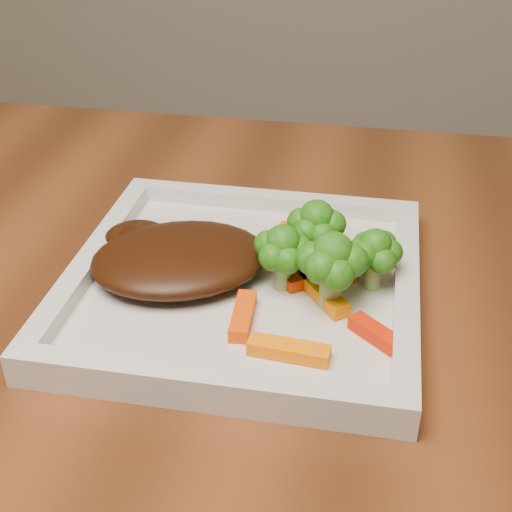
# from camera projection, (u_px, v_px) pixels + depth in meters

# --- Properties ---
(plate) EXTENTS (0.27, 0.27, 0.01)m
(plate) POSITION_uv_depth(u_px,v_px,m) (244.00, 288.00, 0.57)
(plate) COLOR silver
(plate) RESTS_ON dining_table
(steak) EXTENTS (0.17, 0.16, 0.03)m
(steak) POSITION_uv_depth(u_px,v_px,m) (180.00, 258.00, 0.56)
(steak) COLOR #361908
(steak) RESTS_ON plate
(broccoli_0) EXTENTS (0.06, 0.06, 0.07)m
(broccoli_0) POSITION_uv_depth(u_px,v_px,m) (316.00, 225.00, 0.57)
(broccoli_0) COLOR #257213
(broccoli_0) RESTS_ON plate
(broccoli_1) EXTENTS (0.06, 0.06, 0.06)m
(broccoli_1) POSITION_uv_depth(u_px,v_px,m) (374.00, 252.00, 0.54)
(broccoli_1) COLOR #277A14
(broccoli_1) RESTS_ON plate
(broccoli_2) EXTENTS (0.08, 0.08, 0.06)m
(broccoli_2) POSITION_uv_depth(u_px,v_px,m) (331.00, 272.00, 0.52)
(broccoli_2) COLOR #2E7914
(broccoli_2) RESTS_ON plate
(broccoli_3) EXTENTS (0.05, 0.05, 0.06)m
(broccoli_3) POSITION_uv_depth(u_px,v_px,m) (283.00, 253.00, 0.54)
(broccoli_3) COLOR #0F5E10
(broccoli_3) RESTS_ON plate
(carrot_0) EXTENTS (0.06, 0.02, 0.01)m
(carrot_0) POSITION_uv_depth(u_px,v_px,m) (289.00, 350.00, 0.48)
(carrot_0) COLOR orange
(carrot_0) RESTS_ON plate
(carrot_1) EXTENTS (0.04, 0.04, 0.01)m
(carrot_1) POSITION_uv_depth(u_px,v_px,m) (378.00, 335.00, 0.50)
(carrot_1) COLOR red
(carrot_1) RESTS_ON plate
(carrot_2) EXTENTS (0.02, 0.05, 0.01)m
(carrot_2) POSITION_uv_depth(u_px,v_px,m) (243.00, 316.00, 0.52)
(carrot_2) COLOR #F04403
(carrot_2) RESTS_ON plate
(carrot_3) EXTENTS (0.06, 0.05, 0.01)m
(carrot_3) POSITION_uv_depth(u_px,v_px,m) (375.00, 261.00, 0.58)
(carrot_3) COLOR red
(carrot_3) RESTS_ON plate
(carrot_4) EXTENTS (0.04, 0.06, 0.01)m
(carrot_4) POSITION_uv_depth(u_px,v_px,m) (274.00, 242.00, 0.60)
(carrot_4) COLOR #DD6303
(carrot_4) RESTS_ON plate
(carrot_5) EXTENTS (0.04, 0.05, 0.01)m
(carrot_5) POSITION_uv_depth(u_px,v_px,m) (324.00, 294.00, 0.54)
(carrot_5) COLOR orange
(carrot_5) RESTS_ON plate
(carrot_6) EXTENTS (0.06, 0.02, 0.01)m
(carrot_6) POSITION_uv_depth(u_px,v_px,m) (319.00, 272.00, 0.56)
(carrot_6) COLOR #CC6B03
(carrot_6) RESTS_ON plate
(carrot_7) EXTENTS (0.05, 0.04, 0.01)m
(carrot_7) POSITION_uv_depth(u_px,v_px,m) (316.00, 275.00, 0.56)
(carrot_7) COLOR red
(carrot_7) RESTS_ON plate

